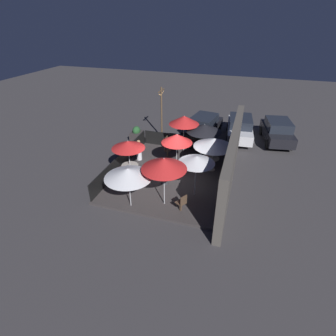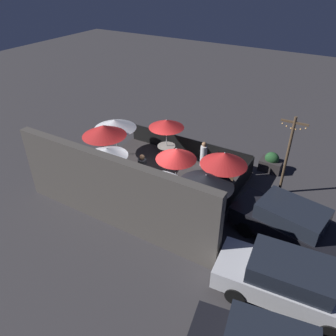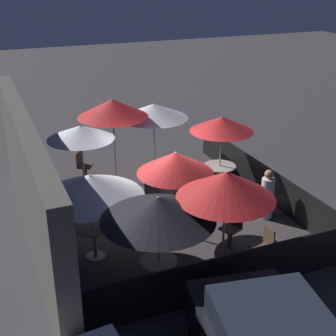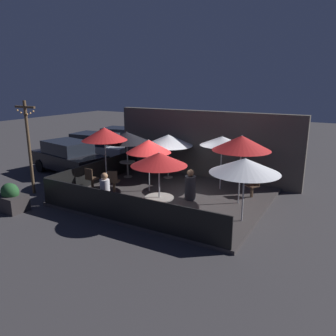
{
  "view_description": "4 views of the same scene",
  "coord_description": "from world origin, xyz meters",
  "px_view_note": "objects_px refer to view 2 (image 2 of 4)",
  "views": [
    {
      "loc": [
        12.13,
        3.64,
        8.02
      ],
      "look_at": [
        0.69,
        0.08,
        0.97
      ],
      "focal_mm": 28.0,
      "sensor_mm": 36.0,
      "label": 1
    },
    {
      "loc": [
        -6.9,
        10.71,
        9.01
      ],
      "look_at": [
        -0.82,
        0.46,
        1.39
      ],
      "focal_mm": 35.0,
      "sensor_mm": 36.0,
      "label": 2
    },
    {
      "loc": [
        -10.06,
        4.03,
        6.09
      ],
      "look_at": [
        0.44,
        -0.34,
        1.19
      ],
      "focal_mm": 50.0,
      "sensor_mm": 36.0,
      "label": 3
    },
    {
      "loc": [
        5.93,
        -10.58,
        4.4
      ],
      "look_at": [
        0.17,
        -0.43,
        1.34
      ],
      "focal_mm": 35.0,
      "sensor_mm": 36.0,
      "label": 4
    }
  ],
  "objects_px": {
    "patio_umbrella_4": "(224,159)",
    "patron_0": "(142,167)",
    "patio_umbrella_0": "(206,180)",
    "patio_umbrella_6": "(104,130)",
    "patio_umbrella_1": "(156,181)",
    "patio_chair_0": "(228,180)",
    "dining_table_0": "(204,207)",
    "dining_table_1": "(157,204)",
    "patio_umbrella_5": "(176,154)",
    "patio_chair_2": "(206,176)",
    "planter_box": "(271,163)",
    "patio_umbrella_3": "(115,124)",
    "patron_1": "(204,155)",
    "dining_table_2": "(166,148)",
    "light_post": "(288,153)",
    "patio_umbrella_7": "(107,152)",
    "parked_car_0": "(290,224)",
    "parked_car_1": "(288,281)",
    "patio_umbrella_2": "(166,124)",
    "patio_chair_1": "(90,170)"
  },
  "relations": [
    {
      "from": "dining_table_0",
      "to": "patio_chair_2",
      "type": "xyz_separation_m",
      "value": [
        0.9,
        -2.16,
        -0.05
      ]
    },
    {
      "from": "patio_chair_2",
      "to": "patron_0",
      "type": "bearing_deg",
      "value": -96.68
    },
    {
      "from": "patio_umbrella_3",
      "to": "patron_1",
      "type": "relative_size",
      "value": 1.64
    },
    {
      "from": "patio_umbrella_0",
      "to": "patio_umbrella_5",
      "type": "bearing_deg",
      "value": -31.49
    },
    {
      "from": "patio_umbrella_5",
      "to": "dining_table_2",
      "type": "xyz_separation_m",
      "value": [
        1.79,
        -2.18,
        -1.27
      ]
    },
    {
      "from": "patio_umbrella_0",
      "to": "patio_umbrella_5",
      "type": "xyz_separation_m",
      "value": [
        1.96,
        -1.2,
        -0.03
      ]
    },
    {
      "from": "patio_chair_0",
      "to": "dining_table_0",
      "type": "bearing_deg",
      "value": 0.0
    },
    {
      "from": "patio_umbrella_6",
      "to": "patio_umbrella_7",
      "type": "bearing_deg",
      "value": 133.74
    },
    {
      "from": "patron_0",
      "to": "parked_car_1",
      "type": "xyz_separation_m",
      "value": [
        -7.62,
        3.35,
        0.21
      ]
    },
    {
      "from": "patio_umbrella_5",
      "to": "patron_0",
      "type": "xyz_separation_m",
      "value": [
        1.91,
        -0.12,
        -1.33
      ]
    },
    {
      "from": "patio_chair_2",
      "to": "light_post",
      "type": "distance_m",
      "value": 3.66
    },
    {
      "from": "patron_0",
      "to": "patio_umbrella_4",
      "type": "bearing_deg",
      "value": 36.8
    },
    {
      "from": "patio_umbrella_1",
      "to": "patio_umbrella_3",
      "type": "height_order",
      "value": "patio_umbrella_3"
    },
    {
      "from": "patio_chair_1",
      "to": "patron_1",
      "type": "height_order",
      "value": "patron_1"
    },
    {
      "from": "dining_table_1",
      "to": "planter_box",
      "type": "bearing_deg",
      "value": -116.22
    },
    {
      "from": "patio_chair_0",
      "to": "patio_chair_2",
      "type": "bearing_deg",
      "value": -76.83
    },
    {
      "from": "patio_umbrella_0",
      "to": "planter_box",
      "type": "bearing_deg",
      "value": -103.96
    },
    {
      "from": "dining_table_1",
      "to": "patio_chair_0",
      "type": "relative_size",
      "value": 0.85
    },
    {
      "from": "parked_car_1",
      "to": "light_post",
      "type": "bearing_deg",
      "value": -79.31
    },
    {
      "from": "patron_0",
      "to": "patio_umbrella_1",
      "type": "bearing_deg",
      "value": -8.1
    },
    {
      "from": "patio_umbrella_1",
      "to": "dining_table_0",
      "type": "xyz_separation_m",
      "value": [
        -1.68,
        -0.85,
        -1.19
      ]
    },
    {
      "from": "patio_umbrella_2",
      "to": "light_post",
      "type": "height_order",
      "value": "light_post"
    },
    {
      "from": "parked_car_0",
      "to": "dining_table_0",
      "type": "bearing_deg",
      "value": 20.46
    },
    {
      "from": "patio_umbrella_4",
      "to": "patio_umbrella_6",
      "type": "distance_m",
      "value": 5.75
    },
    {
      "from": "patio_umbrella_3",
      "to": "patron_1",
      "type": "bearing_deg",
      "value": -162.36
    },
    {
      "from": "patio_umbrella_2",
      "to": "patio_umbrella_6",
      "type": "xyz_separation_m",
      "value": [
        1.81,
        2.59,
        0.26
      ]
    },
    {
      "from": "patron_1",
      "to": "light_post",
      "type": "bearing_deg",
      "value": 1.07
    },
    {
      "from": "dining_table_1",
      "to": "patio_umbrella_7",
      "type": "bearing_deg",
      "value": -8.78
    },
    {
      "from": "patio_umbrella_3",
      "to": "patio_umbrella_7",
      "type": "bearing_deg",
      "value": 122.98
    },
    {
      "from": "patio_umbrella_0",
      "to": "patio_umbrella_6",
      "type": "distance_m",
      "value": 5.63
    },
    {
      "from": "patio_umbrella_4",
      "to": "dining_table_2",
      "type": "xyz_separation_m",
      "value": [
        3.91,
        -2.05,
        -1.61
      ]
    },
    {
      "from": "dining_table_0",
      "to": "dining_table_1",
      "type": "xyz_separation_m",
      "value": [
        1.68,
        0.85,
        0.04
      ]
    },
    {
      "from": "patio_umbrella_7",
      "to": "parked_car_0",
      "type": "relative_size",
      "value": 0.5
    },
    {
      "from": "patio_umbrella_4",
      "to": "patron_0",
      "type": "bearing_deg",
      "value": 0.06
    },
    {
      "from": "patio_umbrella_0",
      "to": "patron_0",
      "type": "height_order",
      "value": "patio_umbrella_0"
    },
    {
      "from": "patio_umbrella_0",
      "to": "patio_chair_2",
      "type": "xyz_separation_m",
      "value": [
        0.9,
        -2.16,
        -1.36
      ]
    },
    {
      "from": "patron_1",
      "to": "planter_box",
      "type": "height_order",
      "value": "patron_1"
    },
    {
      "from": "patio_umbrella_1",
      "to": "patio_chair_0",
      "type": "xyz_separation_m",
      "value": [
        -1.77,
        -3.21,
        -1.23
      ]
    },
    {
      "from": "patron_0",
      "to": "patron_1",
      "type": "bearing_deg",
      "value": 84.96
    },
    {
      "from": "patio_umbrella_1",
      "to": "dining_table_2",
      "type": "relative_size",
      "value": 2.4
    },
    {
      "from": "patio_umbrella_7",
      "to": "patio_chair_2",
      "type": "bearing_deg",
      "value": -143.33
    },
    {
      "from": "patio_chair_0",
      "to": "patio_umbrella_5",
      "type": "bearing_deg",
      "value": -58.26
    },
    {
      "from": "patio_umbrella_5",
      "to": "patio_umbrella_6",
      "type": "distance_m",
      "value": 3.65
    },
    {
      "from": "parked_car_1",
      "to": "patio_umbrella_5",
      "type": "bearing_deg",
      "value": -34.64
    },
    {
      "from": "patio_umbrella_3",
      "to": "dining_table_2",
      "type": "height_order",
      "value": "patio_umbrella_3"
    },
    {
      "from": "patio_umbrella_2",
      "to": "planter_box",
      "type": "bearing_deg",
      "value": -160.52
    },
    {
      "from": "patio_umbrella_0",
      "to": "parked_car_1",
      "type": "relative_size",
      "value": 0.49
    },
    {
      "from": "patron_0",
      "to": "planter_box",
      "type": "bearing_deg",
      "value": 73.44
    },
    {
      "from": "patio_umbrella_7",
      "to": "parked_car_1",
      "type": "height_order",
      "value": "patio_umbrella_7"
    },
    {
      "from": "patio_chair_2",
      "to": "planter_box",
      "type": "relative_size",
      "value": 0.88
    }
  ]
}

